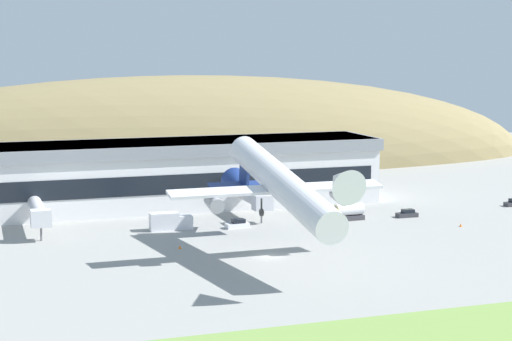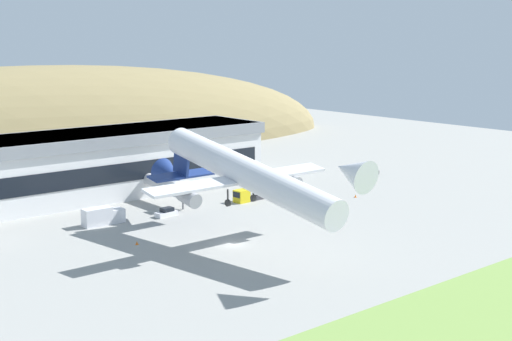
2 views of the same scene
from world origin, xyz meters
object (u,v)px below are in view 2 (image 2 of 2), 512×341
service_car_0 (371,172)px  traffic_cone_0 (137,243)px  terminal_building (42,166)px  service_car_1 (302,189)px  service_car_2 (166,213)px  box_truck (103,216)px  cargo_airplane (244,174)px  fuel_truck (252,193)px  traffic_cone_1 (356,196)px  jetway_1 (170,185)px

service_car_0 → traffic_cone_0: bearing=-168.2°
terminal_building → service_car_1: bearing=-27.4°
service_car_0 → service_car_2: size_ratio=0.91×
service_car_1 → box_truck: bearing=176.6°
cargo_airplane → fuel_truck: 34.10m
terminal_building → fuel_truck: size_ratio=11.59×
service_car_0 → fuel_truck: 39.92m
box_truck → traffic_cone_1: 52.93m
jetway_1 → box_truck: 18.33m
cargo_airplane → fuel_truck: cargo_airplane is taller
jetway_1 → box_truck: jetway_1 is taller
terminal_building → service_car_2: 28.43m
service_car_2 → fuel_truck: (20.90, 0.16, 0.83)m
cargo_airplane → service_car_2: (0.70, 24.19, -10.99)m
jetway_1 → traffic_cone_0: size_ratio=24.98×
cargo_airplane → service_car_0: cargo_airplane is taller
cargo_airplane → box_truck: size_ratio=6.57×
cargo_airplane → service_car_1: size_ratio=12.17×
jetway_1 → traffic_cone_1: bearing=-29.2°
cargo_airplane → box_truck: 30.41m
traffic_cone_1 → box_truck: bearing=164.8°
cargo_airplane → jetway_1: bearing=78.8°
terminal_building → service_car_1: (47.56, -24.63, -7.06)m
cargo_airplane → service_car_0: 68.04m
traffic_cone_1 → terminal_building: bearing=145.8°
service_car_1 → terminal_building: bearing=152.6°
service_car_0 → cargo_airplane: bearing=-156.2°
service_car_1 → box_truck: (-46.07, 2.76, 0.87)m
service_car_1 → fuel_truck: size_ratio=0.48×
service_car_2 → fuel_truck: size_ratio=0.51×
traffic_cone_0 → service_car_1: bearing=14.1°
service_car_0 → service_car_1: 26.88m
jetway_1 → cargo_airplane: (-6.18, -31.26, 7.67)m
terminal_building → service_car_2: size_ratio=22.82×
terminal_building → traffic_cone_1: (52.56, -35.71, -7.41)m
traffic_cone_1 → jetway_1: bearing=150.8°
jetway_1 → service_car_0: jetway_1 is taller
box_truck → cargo_airplane: bearing=-66.8°
service_car_1 → traffic_cone_1: (5.01, -11.08, -0.35)m
service_car_1 → service_car_2: bearing=179.0°
jetway_1 → fuel_truck: jetway_1 is taller
jetway_1 → service_car_2: 9.55m
service_car_0 → terminal_building: bearing=164.2°
service_car_0 → traffic_cone_1: size_ratio=6.89×
traffic_cone_1 → service_car_2: bearing=163.3°
traffic_cone_0 → traffic_cone_1: same height
cargo_airplane → service_car_0: size_ratio=12.62×
box_truck → traffic_cone_1: size_ratio=13.24×
cargo_airplane → traffic_cone_1: size_ratio=86.94×
service_car_1 → service_car_2: 34.07m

